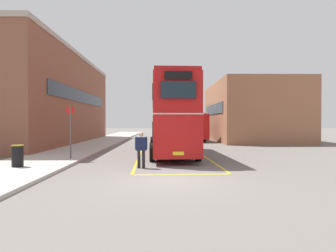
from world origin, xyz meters
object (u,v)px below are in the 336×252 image
bus_stop_sign (71,127)px  single_deck_bus (187,126)px  litter_bin (18,156)px  double_decker_bus (171,115)px  pedestrian_boarding (141,147)px

bus_stop_sign → single_deck_bus: bearing=66.2°
bus_stop_sign → litter_bin: bearing=-114.7°
single_deck_bus → litter_bin: size_ratio=10.24×
double_decker_bus → pedestrian_boarding: double_decker_bus is taller
double_decker_bus → litter_bin: bearing=-140.6°
single_deck_bus → litter_bin: single_deck_bus is taller
single_deck_bus → bus_stop_sign: single_deck_bus is taller
double_decker_bus → pedestrian_boarding: (-1.52, -5.26, -1.56)m
pedestrian_boarding → litter_bin: 5.40m
double_decker_bus → litter_bin: (-6.90, -5.66, -1.89)m
bus_stop_sign → pedestrian_boarding: bearing=-32.6°
double_decker_bus → bus_stop_sign: bearing=-154.0°
double_decker_bus → bus_stop_sign: (-5.54, -2.70, -0.69)m
single_deck_bus → bus_stop_sign: size_ratio=3.48×
pedestrian_boarding → bus_stop_sign: bus_stop_sign is taller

